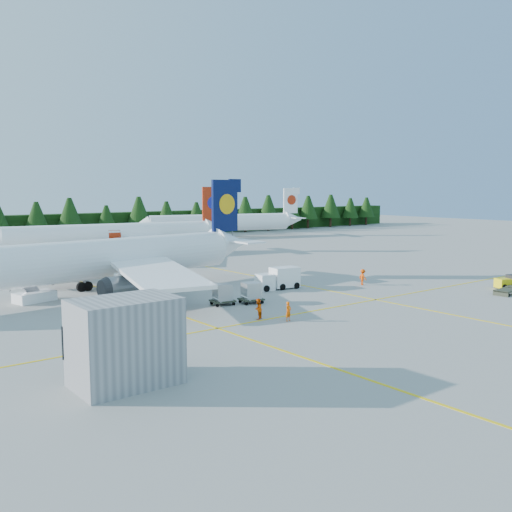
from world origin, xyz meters
TOP-DOWN VIEW (x-y plane):
  - ground at (0.00, 0.00)m, footprint 320.00×320.00m
  - taxi_stripe_a at (-14.00, 20.00)m, footprint 0.25×120.00m
  - taxi_stripe_b at (6.00, 20.00)m, footprint 0.25×120.00m
  - taxi_stripe_cross at (0.00, -6.00)m, footprint 80.00×0.25m
  - treeline_hedge at (0.00, 82.00)m, footprint 220.00×4.00m
  - terminal_building at (-26.00, -14.00)m, footprint 6.00×4.00m
  - airliner_navy at (-18.18, 14.56)m, footprint 43.79×35.88m
  - airliner_red at (-0.57, 46.82)m, footprint 40.83×33.36m
  - airliner_far_right at (35.01, 66.76)m, footprint 39.56×12.99m
  - airstairs at (-22.58, 15.28)m, footprint 4.35×5.91m
  - service_truck at (2.08, 5.27)m, footprint 5.36×2.56m
  - baggage_tug at (23.58, -11.04)m, footprint 3.13×2.48m
  - uld_pair at (-6.78, 1.15)m, footprint 5.38×3.27m
  - crew_a at (-7.59, -7.62)m, footprint 0.69×0.51m
  - crew_b at (-9.27, -5.43)m, footprint 1.14×1.08m
  - crew_c at (12.02, 1.09)m, footprint 0.67×0.88m

SIDE VIEW (x-z plane):
  - ground at x=0.00m, z-range 0.00..0.00m
  - taxi_stripe_a at x=-14.00m, z-range 0.00..0.01m
  - taxi_stripe_b at x=6.00m, z-range 0.00..0.01m
  - taxi_stripe_cross at x=0.00m, z-range 0.00..0.01m
  - baggage_tug at x=23.58m, z-range -0.01..1.47m
  - airstairs at x=-22.58m, z-range -1.01..2.56m
  - crew_a at x=-7.59m, z-range 0.00..1.73m
  - crew_b at x=-9.27m, z-range 0.00..1.86m
  - crew_c at x=12.02m, z-range 0.00..1.92m
  - uld_pair at x=-6.78m, z-range 0.31..2.08m
  - service_truck at x=2.08m, z-range -0.01..2.47m
  - terminal_building at x=-26.00m, z-range 0.00..5.20m
  - treeline_hedge at x=0.00m, z-range 0.00..6.00m
  - airliner_red at x=-0.57m, z-range -2.38..9.55m
  - airliner_far_right at x=35.01m, z-range -2.19..9.53m
  - airliner_navy at x=-18.18m, z-range -2.54..10.20m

